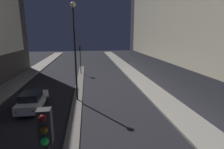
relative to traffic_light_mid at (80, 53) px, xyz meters
name	(u,v)px	position (x,y,z in m)	size (l,w,h in m)	color
median_strip	(78,93)	(0.00, -9.50, -3.36)	(0.90, 31.83, 0.13)	#66605B
traffic_light_mid	(80,53)	(0.00, 0.00, 0.00)	(0.32, 0.42, 4.49)	black
street_lamp	(75,40)	(0.00, -11.58, 2.43)	(0.48, 0.48, 8.93)	black
car_left_lane	(32,100)	(-3.72, -12.94, -2.64)	(1.73, 4.28, 1.57)	silver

